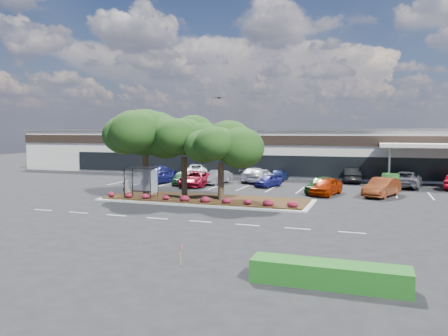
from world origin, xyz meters
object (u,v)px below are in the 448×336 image
(car_0, at_px, (158,177))
(car_1, at_px, (181,178))
(survey_stake, at_px, (181,252))
(light_pole, at_px, (213,140))

(car_0, relative_size, car_1, 1.02)
(car_1, bearing_deg, car_0, 168.60)
(survey_stake, bearing_deg, car_1, 114.70)
(car_1, bearing_deg, survey_stake, -83.45)
(light_pole, bearing_deg, survey_stake, -71.44)
(light_pole, height_order, car_0, light_pole)
(light_pole, xyz_separation_m, car_0, (-2.02, -12.58, -4.02))
(light_pole, xyz_separation_m, car_1, (0.75, -12.26, -4.03))
(car_0, distance_m, car_1, 2.79)
(car_0, bearing_deg, car_1, 18.47)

